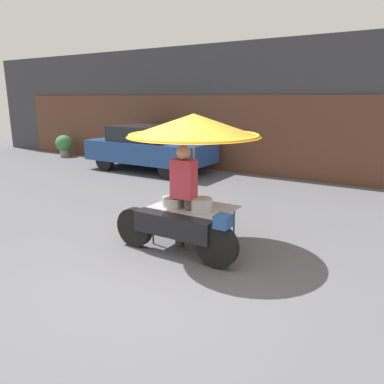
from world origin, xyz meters
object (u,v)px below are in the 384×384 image
vendor_motorcycle_cart (192,143)px  vendor_person (184,191)px  parked_car (149,147)px  potted_plant (64,144)px

vendor_motorcycle_cart → vendor_person: bearing=-119.1°
vendor_motorcycle_cart → parked_car: 6.59m
vendor_person → potted_plant: size_ratio=1.91×
potted_plant → parked_car: bearing=-7.1°
vendor_motorcycle_cart → parked_car: bearing=134.2°
vendor_person → parked_car: bearing=133.0°
vendor_person → parked_car: vendor_person is taller
vendor_person → parked_car: 6.57m
vendor_motorcycle_cart → parked_car: size_ratio=0.52×
potted_plant → vendor_person: bearing=-30.1°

